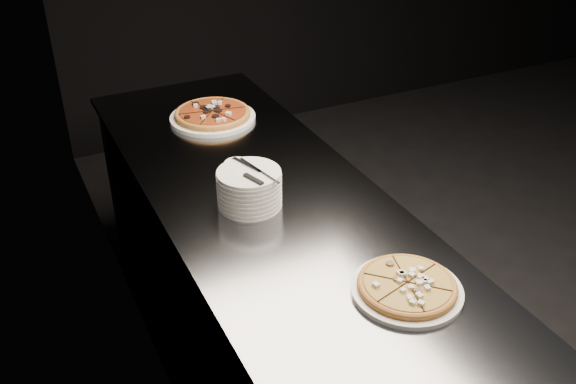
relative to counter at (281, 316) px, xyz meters
name	(u,v)px	position (x,y,z in m)	size (l,w,h in m)	color
wall_left	(154,91)	(-0.37, 0.00, 0.94)	(0.02, 5.00, 2.80)	black
counter	(281,316)	(0.00, 0.00, 0.00)	(0.74, 2.44, 0.92)	slate
pizza_mushroom	(407,287)	(0.13, -0.52, 0.48)	(0.33, 0.33, 0.04)	white
pizza_tomato	(213,115)	(0.05, 0.76, 0.48)	(0.37, 0.37, 0.04)	white
plate_stack	(249,188)	(-0.08, 0.07, 0.52)	(0.21, 0.21, 0.13)	white
cutlery	(253,172)	(-0.07, 0.06, 0.59)	(0.07, 0.22, 0.01)	silver
ramekin	(237,171)	(-0.05, 0.23, 0.50)	(0.09, 0.09, 0.07)	white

